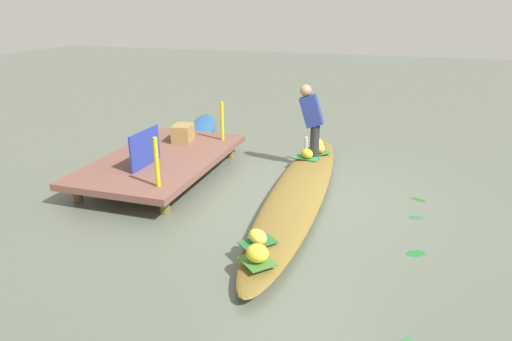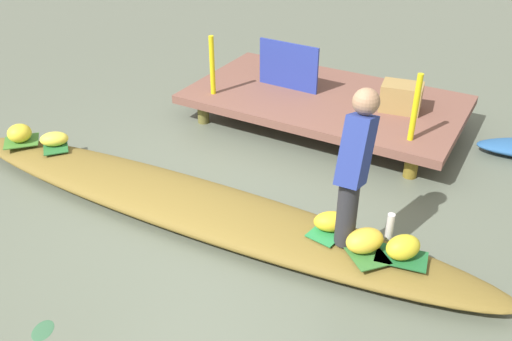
% 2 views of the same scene
% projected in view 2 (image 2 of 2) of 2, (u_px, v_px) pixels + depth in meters
% --- Properties ---
extents(canal_water, '(40.00, 40.00, 0.00)m').
position_uv_depth(canal_water, '(197.00, 216.00, 4.98)').
color(canal_water, '#596152').
rests_on(canal_water, ground).
extents(dock_platform, '(3.20, 1.80, 0.35)m').
position_uv_depth(dock_platform, '(325.00, 100.00, 6.50)').
color(dock_platform, brown).
rests_on(dock_platform, ground).
extents(vendor_boat, '(5.52, 0.98, 0.22)m').
position_uv_depth(vendor_boat, '(197.00, 206.00, 4.92)').
color(vendor_boat, brown).
rests_on(vendor_boat, ground).
extents(leaf_mat_0, '(0.50, 0.49, 0.01)m').
position_uv_depth(leaf_mat_0, '(363.00, 250.00, 4.21)').
color(leaf_mat_0, '#357031').
rests_on(leaf_mat_0, vendor_boat).
extents(banana_bunch_0, '(0.36, 0.37, 0.20)m').
position_uv_depth(banana_bunch_0, '(365.00, 241.00, 4.16)').
color(banana_bunch_0, yellow).
rests_on(banana_bunch_0, vendor_boat).
extents(leaf_mat_1, '(0.42, 0.31, 0.01)m').
position_uv_depth(leaf_mat_1, '(401.00, 257.00, 4.14)').
color(leaf_mat_1, '#1F6231').
rests_on(leaf_mat_1, vendor_boat).
extents(banana_bunch_1, '(0.33, 0.33, 0.20)m').
position_uv_depth(banana_bunch_1, '(403.00, 247.00, 4.09)').
color(banana_bunch_1, yellow).
rests_on(banana_bunch_1, vendor_boat).
extents(leaf_mat_2, '(0.45, 0.46, 0.01)m').
position_uv_depth(leaf_mat_2, '(21.00, 141.00, 5.76)').
color(leaf_mat_2, '#3D752B').
rests_on(leaf_mat_2, vendor_boat).
extents(banana_bunch_2, '(0.32, 0.33, 0.19)m').
position_uv_depth(banana_bunch_2, '(19.00, 133.00, 5.71)').
color(banana_bunch_2, yellow).
rests_on(banana_bunch_2, vendor_boat).
extents(leaf_mat_3, '(0.46, 0.45, 0.01)m').
position_uv_depth(leaf_mat_3, '(55.00, 145.00, 5.68)').
color(leaf_mat_3, '#24632E').
rests_on(leaf_mat_3, vendor_boat).
extents(banana_bunch_3, '(0.34, 0.33, 0.15)m').
position_uv_depth(banana_bunch_3, '(54.00, 139.00, 5.65)').
color(banana_bunch_3, yellow).
rests_on(banana_bunch_3, vendor_boat).
extents(leaf_mat_4, '(0.31, 0.45, 0.01)m').
position_uv_depth(leaf_mat_4, '(331.00, 229.00, 4.44)').
color(leaf_mat_4, '#278444').
rests_on(leaf_mat_4, vendor_boat).
extents(banana_bunch_4, '(0.35, 0.31, 0.16)m').
position_uv_depth(banana_bunch_4, '(332.00, 221.00, 4.40)').
color(banana_bunch_4, gold).
rests_on(banana_bunch_4, vendor_boat).
extents(vendor_person, '(0.20, 0.43, 1.24)m').
position_uv_depth(vendor_person, '(355.00, 162.00, 4.00)').
color(vendor_person, '#28282D').
rests_on(vendor_person, vendor_boat).
extents(water_bottle, '(0.06, 0.06, 0.24)m').
position_uv_depth(water_bottle, '(390.00, 227.00, 4.28)').
color(water_bottle, silver).
rests_on(water_bottle, vendor_boat).
extents(market_banner, '(0.79, 0.05, 0.57)m').
position_uv_depth(market_banner, '(288.00, 66.00, 6.53)').
color(market_banner, '#263594').
rests_on(market_banner, dock_platform).
extents(railing_post_west, '(0.06, 0.06, 0.71)m').
position_uv_depth(railing_post_west, '(212.00, 65.00, 6.35)').
color(railing_post_west, yellow).
rests_on(railing_post_west, dock_platform).
extents(railing_post_east, '(0.06, 0.06, 0.71)m').
position_uv_depth(railing_post_east, '(415.00, 108.00, 5.33)').
color(railing_post_east, yellow).
rests_on(railing_post_east, dock_platform).
extents(produce_crate, '(0.49, 0.39, 0.31)m').
position_uv_depth(produce_crate, '(401.00, 97.00, 6.05)').
color(produce_crate, olive).
rests_on(produce_crate, dock_platform).
extents(drifting_plant_2, '(0.22, 0.24, 0.01)m').
position_uv_depth(drifting_plant_2, '(43.00, 330.00, 3.81)').
color(drifting_plant_2, '#336140').
rests_on(drifting_plant_2, ground).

